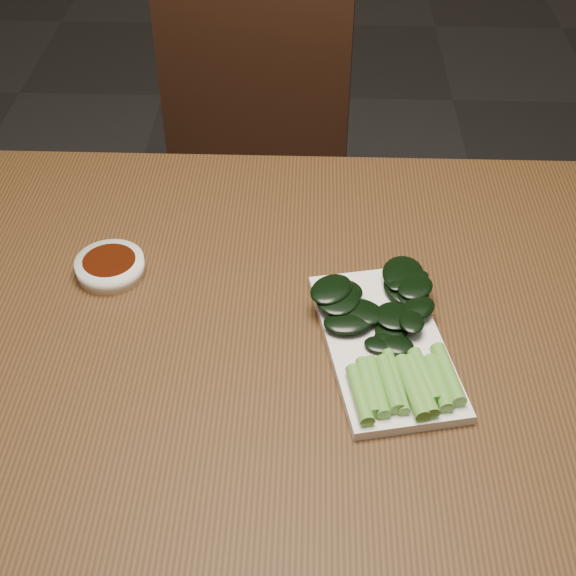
{
  "coord_description": "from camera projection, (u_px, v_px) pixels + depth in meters",
  "views": [
    {
      "loc": [
        0.02,
        -0.77,
        1.49
      ],
      "look_at": [
        -0.01,
        0.05,
        0.76
      ],
      "focal_mm": 50.0,
      "sensor_mm": 36.0,
      "label": 1
    }
  ],
  "objects": [
    {
      "name": "table",
      "position": [
        291.0,
        355.0,
        1.12
      ],
      "size": [
        1.4,
        0.8,
        0.75
      ],
      "color": "#432A13",
      "rests_on": "ground"
    },
    {
      "name": "chair_far",
      "position": [
        248.0,
        194.0,
        1.74
      ],
      "size": [
        0.44,
        0.44,
        0.89
      ],
      "rotation": [
        0.0,
        0.0,
        -0.1
      ],
      "color": "black",
      "rests_on": "ground"
    },
    {
      "name": "sauce_bowl",
      "position": [
        110.0,
        266.0,
        1.13
      ],
      "size": [
        0.1,
        0.1,
        0.03
      ],
      "color": "white",
      "rests_on": "table"
    },
    {
      "name": "serving_plate",
      "position": [
        385.0,
        345.0,
        1.02
      ],
      "size": [
        0.2,
        0.3,
        0.01
      ],
      "rotation": [
        0.0,
        0.0,
        0.2
      ],
      "color": "white",
      "rests_on": "table"
    },
    {
      "name": "gai_lan",
      "position": [
        388.0,
        331.0,
        1.01
      ],
      "size": [
        0.2,
        0.3,
        0.03
      ],
      "color": "#60A538",
      "rests_on": "serving_plate"
    }
  ]
}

